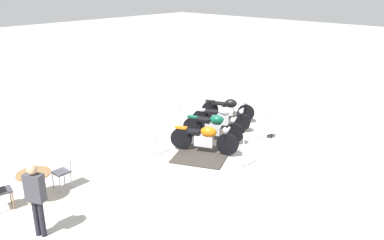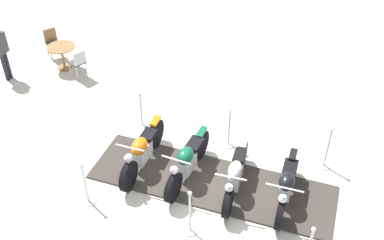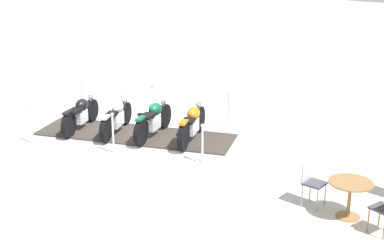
{
  "view_description": "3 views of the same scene",
  "coord_description": "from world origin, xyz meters",
  "px_view_note": "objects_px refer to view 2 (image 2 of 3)",
  "views": [
    {
      "loc": [
        -10.6,
        -8.43,
        5.35
      ],
      "look_at": [
        -1.18,
        0.15,
        0.84
      ],
      "focal_mm": 37.47,
      "sensor_mm": 36.0,
      "label": 1
    },
    {
      "loc": [
        4.84,
        -5.7,
        7.61
      ],
      "look_at": [
        -1.21,
        0.64,
        0.8
      ],
      "focal_mm": 43.59,
      "sensor_mm": 36.0,
      "label": 2
    },
    {
      "loc": [
        -10.51,
        9.71,
        5.06
      ],
      "look_at": [
        -2.29,
        0.22,
        0.99
      ],
      "focal_mm": 50.57,
      "sensor_mm": 36.0,
      "label": 3
    }
  ],
  "objects_px": {
    "stanchion_left_front": "(141,114)",
    "cafe_chair_near_table": "(52,41)",
    "motorcycle_chrome": "(235,174)",
    "motorcycle_black": "(286,186)",
    "motorcycle_copper": "(142,151)",
    "stanchion_left_rear": "(327,154)",
    "cafe_chair_across_table": "(78,62)",
    "cafe_table": "(62,52)",
    "motorcycle_forest": "(187,161)",
    "stanchion_right_mid": "(190,219)",
    "stanchion_left_mid": "(229,134)",
    "bystander_person": "(1,48)",
    "stanchion_right_front": "(86,190)"
  },
  "relations": [
    {
      "from": "motorcycle_chrome",
      "to": "cafe_chair_near_table",
      "type": "relative_size",
      "value": 2.13
    },
    {
      "from": "stanchion_left_front",
      "to": "cafe_chair_near_table",
      "type": "relative_size",
      "value": 1.07
    },
    {
      "from": "motorcycle_black",
      "to": "bystander_person",
      "type": "xyz_separation_m",
      "value": [
        -8.83,
        -1.59,
        0.53
      ]
    },
    {
      "from": "stanchion_left_rear",
      "to": "cafe_chair_near_table",
      "type": "height_order",
      "value": "stanchion_left_rear"
    },
    {
      "from": "cafe_chair_across_table",
      "to": "cafe_chair_near_table",
      "type": "bearing_deg",
      "value": -7.07
    },
    {
      "from": "motorcycle_forest",
      "to": "stanchion_right_mid",
      "type": "bearing_deg",
      "value": 26.21
    },
    {
      "from": "cafe_chair_near_table",
      "to": "stanchion_left_mid",
      "type": "bearing_deg",
      "value": 17.34
    },
    {
      "from": "motorcycle_chrome",
      "to": "motorcycle_copper",
      "type": "bearing_deg",
      "value": -93.39
    },
    {
      "from": "cafe_chair_near_table",
      "to": "stanchion_right_front",
      "type": "bearing_deg",
      "value": -14.32
    },
    {
      "from": "stanchion_left_rear",
      "to": "cafe_table",
      "type": "distance_m",
      "value": 8.35
    },
    {
      "from": "stanchion_left_rear",
      "to": "motorcycle_copper",
      "type": "bearing_deg",
      "value": -135.87
    },
    {
      "from": "stanchion_left_rear",
      "to": "motorcycle_black",
      "type": "bearing_deg",
      "value": -91.22
    },
    {
      "from": "motorcycle_chrome",
      "to": "stanchion_right_front",
      "type": "bearing_deg",
      "value": -67.91
    },
    {
      "from": "motorcycle_copper",
      "to": "motorcycle_forest",
      "type": "bearing_deg",
      "value": 89.91
    },
    {
      "from": "stanchion_left_front",
      "to": "cafe_table",
      "type": "height_order",
      "value": "stanchion_left_front"
    },
    {
      "from": "motorcycle_black",
      "to": "stanchion_right_mid",
      "type": "distance_m",
      "value": 2.17
    },
    {
      "from": "motorcycle_forest",
      "to": "stanchion_right_mid",
      "type": "relative_size",
      "value": 1.9
    },
    {
      "from": "motorcycle_forest",
      "to": "motorcycle_copper",
      "type": "bearing_deg",
      "value": -85.39
    },
    {
      "from": "motorcycle_chrome",
      "to": "motorcycle_black",
      "type": "distance_m",
      "value": 1.1
    },
    {
      "from": "stanchion_left_front",
      "to": "bystander_person",
      "type": "bearing_deg",
      "value": -164.62
    },
    {
      "from": "stanchion_left_front",
      "to": "cafe_chair_near_table",
      "type": "height_order",
      "value": "stanchion_left_front"
    },
    {
      "from": "stanchion_left_front",
      "to": "stanchion_right_front",
      "type": "distance_m",
      "value": 2.83
    },
    {
      "from": "motorcycle_forest",
      "to": "cafe_table",
      "type": "distance_m",
      "value": 6.18
    },
    {
      "from": "stanchion_left_mid",
      "to": "stanchion_right_front",
      "type": "bearing_deg",
      "value": -105.39
    },
    {
      "from": "motorcycle_forest",
      "to": "cafe_table",
      "type": "bearing_deg",
      "value": -117.49
    },
    {
      "from": "motorcycle_forest",
      "to": "stanchion_left_rear",
      "type": "height_order",
      "value": "stanchion_left_rear"
    },
    {
      "from": "motorcycle_chrome",
      "to": "stanchion_right_mid",
      "type": "relative_size",
      "value": 1.79
    },
    {
      "from": "cafe_table",
      "to": "stanchion_left_front",
      "type": "bearing_deg",
      "value": -3.53
    },
    {
      "from": "motorcycle_black",
      "to": "cafe_chair_near_table",
      "type": "bearing_deg",
      "value": -116.01
    },
    {
      "from": "motorcycle_forest",
      "to": "cafe_table",
      "type": "xyz_separation_m",
      "value": [
        -6.13,
        0.83,
        0.05
      ]
    },
    {
      "from": "stanchion_left_rear",
      "to": "stanchion_right_mid",
      "type": "relative_size",
      "value": 1.02
    },
    {
      "from": "motorcycle_copper",
      "to": "cafe_chair_across_table",
      "type": "relative_size",
      "value": 2.35
    },
    {
      "from": "bystander_person",
      "to": "stanchion_right_mid",
      "type": "bearing_deg",
      "value": -29.36
    },
    {
      "from": "motorcycle_black",
      "to": "stanchion_left_rear",
      "type": "relative_size",
      "value": 1.71
    },
    {
      "from": "stanchion_left_front",
      "to": "stanchion_right_front",
      "type": "relative_size",
      "value": 0.92
    },
    {
      "from": "motorcycle_black",
      "to": "cafe_table",
      "type": "distance_m",
      "value": 8.15
    },
    {
      "from": "motorcycle_copper",
      "to": "motorcycle_black",
      "type": "distance_m",
      "value": 3.32
    },
    {
      "from": "motorcycle_copper",
      "to": "cafe_table",
      "type": "distance_m",
      "value": 5.28
    },
    {
      "from": "motorcycle_forest",
      "to": "stanchion_left_front",
      "type": "distance_m",
      "value": 2.31
    },
    {
      "from": "stanchion_right_front",
      "to": "stanchion_left_rear",
      "type": "bearing_deg",
      "value": 55.36
    },
    {
      "from": "motorcycle_chrome",
      "to": "stanchion_left_rear",
      "type": "height_order",
      "value": "stanchion_left_rear"
    },
    {
      "from": "motorcycle_black",
      "to": "motorcycle_forest",
      "type": "bearing_deg",
      "value": -91.05
    },
    {
      "from": "motorcycle_copper",
      "to": "stanchion_left_rear",
      "type": "xyz_separation_m",
      "value": [
        3.06,
        2.97,
        -0.12
      ]
    },
    {
      "from": "stanchion_left_front",
      "to": "cafe_chair_near_table",
      "type": "xyz_separation_m",
      "value": [
        -4.7,
        0.42,
        0.19
      ]
    },
    {
      "from": "cafe_chair_across_table",
      "to": "stanchion_left_front",
      "type": "bearing_deg",
      "value": 173.93
    },
    {
      "from": "motorcycle_chrome",
      "to": "cafe_chair_near_table",
      "type": "xyz_separation_m",
      "value": [
        -7.94,
        0.55,
        0.08
      ]
    },
    {
      "from": "stanchion_left_mid",
      "to": "stanchion_right_mid",
      "type": "bearing_deg",
      "value": -65.79
    },
    {
      "from": "motorcycle_black",
      "to": "stanchion_left_front",
      "type": "distance_m",
      "value": 4.26
    },
    {
      "from": "motorcycle_copper",
      "to": "stanchion_left_mid",
      "type": "xyz_separation_m",
      "value": [
        0.92,
        2.0,
        -0.19
      ]
    },
    {
      "from": "motorcycle_copper",
      "to": "cafe_table",
      "type": "height_order",
      "value": "motorcycle_copper"
    }
  ]
}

